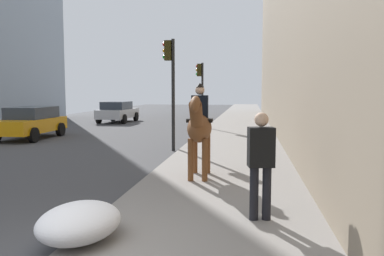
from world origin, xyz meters
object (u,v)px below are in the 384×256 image
Objects in this scene: mounted_horse_near at (199,126)px; pedestrian_greeting at (261,159)px; car_near_lane at (31,122)px; traffic_light_near_curb at (171,77)px; traffic_light_far_curb at (201,85)px; car_mid_lane at (118,111)px.

mounted_horse_near is 1.31× the size of pedestrian_greeting.
mounted_horse_near is 3.26m from pedestrian_greeting.
car_near_lane is (10.61, 10.01, -0.33)m from pedestrian_greeting.
mounted_horse_near reaches higher than car_near_lane.
traffic_light_near_curb reaches higher than pedestrian_greeting.
car_near_lane is at bearing -133.01° from mounted_horse_near.
traffic_light_near_curb is 1.07× the size of traffic_light_far_curb.
car_mid_lane is (17.53, 7.90, -0.57)m from mounted_horse_near.
traffic_light_far_curb is (8.48, -0.05, -0.15)m from traffic_light_near_curb.
car_mid_lane is at bearing 26.32° from traffic_light_near_curb.
mounted_horse_near is at bearing -161.40° from traffic_light_near_curb.
traffic_light_far_curb reaches higher than pedestrian_greeting.
traffic_light_near_curb reaches higher than traffic_light_far_curb.
traffic_light_near_curb reaches higher than car_near_lane.
traffic_light_far_curb is (-4.19, -6.32, 1.75)m from car_mid_lane.
car_mid_lane is (20.49, 9.24, -0.34)m from pedestrian_greeting.
car_mid_lane is 1.15× the size of traffic_light_far_curb.
mounted_horse_near is 0.59× the size of traffic_light_far_curb.
pedestrian_greeting is at bearing -154.79° from car_mid_lane.
car_mid_lane is at bearing 14.37° from pedestrian_greeting.
pedestrian_greeting reaches higher than car_mid_lane.
mounted_horse_near is 0.52× the size of car_mid_lane.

